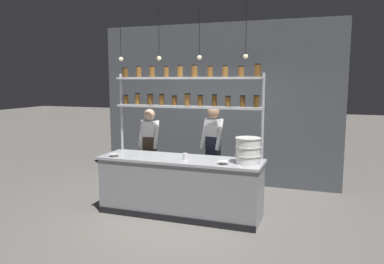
{
  "coord_description": "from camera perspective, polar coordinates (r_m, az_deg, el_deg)",
  "views": [
    {
      "loc": [
        2.1,
        -5.4,
        2.14
      ],
      "look_at": [
        0.13,
        0.2,
        1.32
      ],
      "focal_mm": 35.0,
      "sensor_mm": 36.0,
      "label": 1
    }
  ],
  "objects": [
    {
      "name": "ground_plane",
      "position": [
        6.18,
        -1.75,
        -12.37
      ],
      "size": [
        40.0,
        40.0,
        0.0
      ],
      "primitive_type": "plane",
      "color": "slate"
    },
    {
      "name": "back_wall",
      "position": [
        7.79,
        3.75,
        4.23
      ],
      "size": [
        5.02,
        0.12,
        3.29
      ],
      "primitive_type": "cube",
      "color": "#4C5156",
      "rests_on": "ground_plane"
    },
    {
      "name": "prep_counter",
      "position": [
        6.03,
        -1.78,
        -8.28
      ],
      "size": [
        2.62,
        0.76,
        0.92
      ],
      "color": "gray",
      "rests_on": "ground_plane"
    },
    {
      "name": "spice_shelf_unit",
      "position": [
        6.11,
        -0.68,
        5.64
      ],
      "size": [
        2.5,
        0.28,
        2.39
      ],
      "color": "#ADAFB5",
      "rests_on": "ground_plane"
    },
    {
      "name": "chef_left",
      "position": [
        6.93,
        -6.44,
        -2.22
      ],
      "size": [
        0.38,
        0.3,
        1.62
      ],
      "rotation": [
        0.0,
        0.0,
        0.11
      ],
      "color": "black",
      "rests_on": "ground_plane"
    },
    {
      "name": "chef_center",
      "position": [
        6.54,
        3.22,
        -2.29
      ],
      "size": [
        0.39,
        0.32,
        1.7
      ],
      "rotation": [
        0.0,
        0.0,
        -0.16
      ],
      "color": "black",
      "rests_on": "ground_plane"
    },
    {
      "name": "container_stack",
      "position": [
        5.57,
        8.54,
        -2.8
      ],
      "size": [
        0.38,
        0.38,
        0.39
      ],
      "color": "white",
      "rests_on": "prep_counter"
    },
    {
      "name": "prep_bowl_near_left",
      "position": [
        5.51,
        4.79,
        -4.69
      ],
      "size": [
        0.17,
        0.17,
        0.05
      ],
      "color": "silver",
      "rests_on": "prep_counter"
    },
    {
      "name": "prep_bowl_center_front",
      "position": [
        6.17,
        -11.75,
        -3.47
      ],
      "size": [
        0.16,
        0.16,
        0.04
      ],
      "color": "silver",
      "rests_on": "prep_counter"
    },
    {
      "name": "serving_cup_front",
      "position": [
        5.81,
        -1.04,
        -3.72
      ],
      "size": [
        0.07,
        0.07,
        0.1
      ],
      "color": "silver",
      "rests_on": "prep_counter"
    },
    {
      "name": "pendant_light_row",
      "position": [
        5.81,
        -1.95,
        11.7
      ],
      "size": [
        2.1,
        0.07,
        0.79
      ],
      "color": "black"
    }
  ]
}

